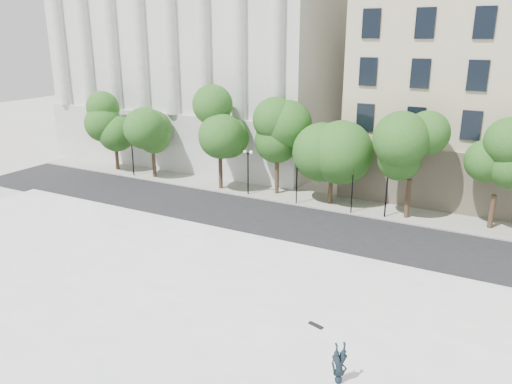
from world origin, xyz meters
TOP-DOWN VIEW (x-y plane):
  - ground at (0.00, 0.00)m, footprint 160.00×160.00m
  - plaza at (0.00, 3.00)m, footprint 44.00×22.00m
  - street at (0.00, 18.00)m, footprint 60.00×8.00m
  - far_sidewalk at (0.00, 24.00)m, footprint 60.00×4.00m
  - building_west at (-17.00, 38.57)m, footprint 31.50×27.65m
  - traffic_light_west at (-0.31, 22.30)m, footprint 0.91×1.54m
  - traffic_light_east at (4.39, 22.30)m, footprint 0.83×1.68m
  - person_lying at (10.31, 2.23)m, footprint 1.55×1.84m
  - skateboard at (8.05, 5.52)m, footprint 0.79×0.39m
  - street_trees at (0.15, 23.61)m, footprint 45.98×4.90m
  - lamp_posts at (0.79, 22.60)m, footprint 37.59×0.28m

SIDE VIEW (x-z plane):
  - ground at x=0.00m, z-range 0.00..0.00m
  - street at x=0.00m, z-range 0.00..0.02m
  - far_sidewalk at x=0.00m, z-range 0.00..0.12m
  - plaza at x=0.00m, z-range 0.00..0.45m
  - skateboard at x=8.05m, z-range 0.45..0.53m
  - person_lying at x=10.31m, z-range 0.45..0.94m
  - lamp_posts at x=0.79m, z-range 0.71..5.19m
  - traffic_light_west at x=-0.31m, z-range 1.54..5.66m
  - traffic_light_east at x=4.39m, z-range 1.58..5.74m
  - street_trees at x=0.15m, z-range 1.36..9.14m
  - building_west at x=-17.00m, z-range 0.09..25.69m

